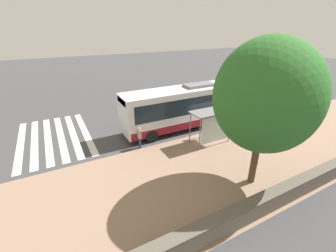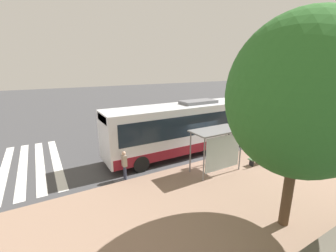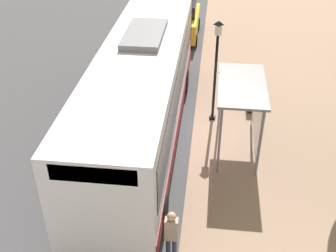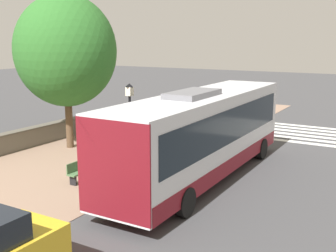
{
  "view_description": "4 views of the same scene",
  "coord_description": "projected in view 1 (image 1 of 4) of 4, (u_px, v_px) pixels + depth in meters",
  "views": [
    {
      "loc": [
        -13.67,
        10.73,
        8.3
      ],
      "look_at": [
        -0.06,
        3.44,
        1.39
      ],
      "focal_mm": 24.0,
      "sensor_mm": 36.0,
      "label": 1
    },
    {
      "loc": [
        -10.9,
        9.34,
        6.16
      ],
      "look_at": [
        0.97,
        2.42,
        2.46
      ],
      "focal_mm": 24.0,
      "sensor_mm": 36.0,
      "label": 2
    },
    {
      "loc": [
        -0.56,
        12.84,
        8.95
      ],
      "look_at": [
        0.79,
        1.01,
        1.04
      ],
      "focal_mm": 45.0,
      "sensor_mm": 36.0,
      "label": 3
    },
    {
      "loc": [
        8.98,
        -14.86,
        5.71
      ],
      "look_at": [
        -1.11,
        2.5,
        1.56
      ],
      "focal_mm": 45.0,
      "sensor_mm": 36.0,
      "label": 4
    }
  ],
  "objects": [
    {
      "name": "bus",
      "position": [
        190.0,
        106.0,
        19.5
      ],
      "size": [
        2.7,
        12.0,
        3.77
      ],
      "color": "silver",
      "rests_on": "ground"
    },
    {
      "name": "stone_wall",
      "position": [
        300.0,
        186.0,
        11.91
      ],
      "size": [
        0.6,
        20.0,
        1.04
      ],
      "color": "#6B6356",
      "rests_on": "ground"
    },
    {
      "name": "bench",
      "position": [
        245.0,
        132.0,
        18.01
      ],
      "size": [
        0.4,
        1.5,
        0.88
      ],
      "color": "#4C7247",
      "rests_on": "ground"
    },
    {
      "name": "ground_plane",
      "position": [
        203.0,
        133.0,
        19.01
      ],
      "size": [
        120.0,
        120.0,
        0.0
      ],
      "primitive_type": "plane",
      "color": "#424244",
      "rests_on": "ground"
    },
    {
      "name": "crosswalk_stripes",
      "position": [
        54.0,
        137.0,
        18.2
      ],
      "size": [
        9.0,
        5.25,
        0.01
      ],
      "color": "silver",
      "rests_on": "ground"
    },
    {
      "name": "bus_shelter",
      "position": [
        212.0,
        118.0,
        16.47
      ],
      "size": [
        1.55,
        3.08,
        2.6
      ],
      "color": "slate",
      "rests_on": "ground"
    },
    {
      "name": "sidewalk_plaza",
      "position": [
        243.0,
        158.0,
        15.38
      ],
      "size": [
        9.0,
        44.0,
        0.02
      ],
      "color": "#937560",
      "rests_on": "ground"
    },
    {
      "name": "pedestrian",
      "position": [
        139.0,
        136.0,
        16.3
      ],
      "size": [
        0.34,
        0.22,
        1.67
      ],
      "color": "#2D3347",
      "rests_on": "ground"
    },
    {
      "name": "shade_tree",
      "position": [
        266.0,
        97.0,
        11.01
      ],
      "size": [
        5.22,
        5.22,
        8.0
      ],
      "color": "brown",
      "rests_on": "ground"
    },
    {
      "name": "street_lamp_near",
      "position": [
        223.0,
        106.0,
        18.0
      ],
      "size": [
        0.28,
        0.28,
        3.99
      ],
      "color": "black",
      "rests_on": "ground"
    },
    {
      "name": "parked_car_behind_bus",
      "position": [
        272.0,
        101.0,
        23.82
      ],
      "size": [
        1.86,
        3.99,
        1.94
      ],
      "color": "gold",
      "rests_on": "ground"
    }
  ]
}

